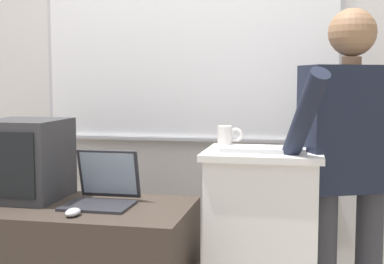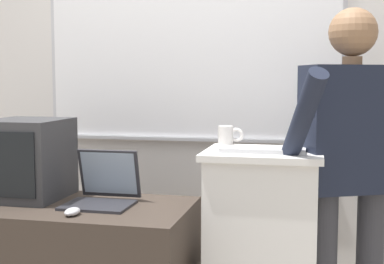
{
  "view_description": "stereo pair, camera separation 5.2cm",
  "coord_description": "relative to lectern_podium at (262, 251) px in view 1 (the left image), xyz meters",
  "views": [
    {
      "loc": [
        0.54,
        -2.08,
        1.31
      ],
      "look_at": [
        0.03,
        0.42,
        1.06
      ],
      "focal_mm": 50.0,
      "sensor_mm": 36.0,
      "label": 1
    },
    {
      "loc": [
        0.59,
        -2.07,
        1.31
      ],
      "look_at": [
        0.03,
        0.42,
        1.06
      ],
      "focal_mm": 50.0,
      "sensor_mm": 36.0,
      "label": 2
    }
  ],
  "objects": [
    {
      "name": "wireless_keyboard",
      "position": [
        0.0,
        -0.06,
        0.5
      ],
      "size": [
        0.39,
        0.14,
        0.02
      ],
      "color": "silver",
      "rests_on": "lectern_podium"
    },
    {
      "name": "laptop",
      "position": [
        -0.76,
        -0.11,
        0.3
      ],
      "size": [
        0.31,
        0.31,
        0.25
      ],
      "color": "#28282D",
      "rests_on": "side_desk"
    },
    {
      "name": "person_presenter",
      "position": [
        0.4,
        0.08,
        0.46
      ],
      "size": [
        0.61,
        0.67,
        1.64
      ],
      "rotation": [
        0.0,
        0.0,
        0.43
      ],
      "color": "#333338",
      "rests_on": "ground_plane"
    },
    {
      "name": "computer_mouse_by_laptop",
      "position": [
        -0.8,
        -0.37,
        0.24
      ],
      "size": [
        0.06,
        0.1,
        0.03
      ],
      "color": "#BCBCC1",
      "rests_on": "side_desk"
    },
    {
      "name": "coffee_mug",
      "position": [
        -0.2,
        0.17,
        0.54
      ],
      "size": [
        0.13,
        0.08,
        0.1
      ],
      "color": "silver",
      "rests_on": "lectern_podium"
    },
    {
      "name": "crt_monitor",
      "position": [
        -1.17,
        -0.09,
        0.42
      ],
      "size": [
        0.37,
        0.4,
        0.4
      ],
      "color": "#333335",
      "rests_on": "side_desk"
    },
    {
      "name": "back_wall",
      "position": [
        -0.37,
        0.68,
        0.84
      ],
      "size": [
        6.4,
        0.17,
        2.65
      ],
      "color": "silver",
      "rests_on": "ground_plane"
    },
    {
      "name": "lectern_podium",
      "position": [
        0.0,
        0.0,
        0.0
      ],
      "size": [
        0.55,
        0.47,
        0.98
      ],
      "color": "silver",
      "rests_on": "ground_plane"
    }
  ]
}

